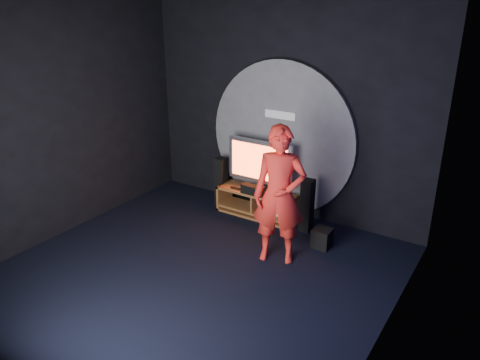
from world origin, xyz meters
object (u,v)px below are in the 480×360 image
tower_speaker_left (221,181)px  tower_speaker_right (307,206)px  player (279,196)px  tv (260,163)px  subwoofer (322,238)px  media_console (257,205)px

tower_speaker_left → tower_speaker_right: bearing=-3.7°
tower_speaker_left → player: player is taller
tv → tower_speaker_right: bearing=-7.2°
tower_speaker_right → subwoofer: bearing=-39.6°
media_console → tower_speaker_right: 0.97m
tv → tower_speaker_left: bearing=-179.3°
tower_speaker_right → subwoofer: 0.62m
tower_speaker_left → player: size_ratio=0.44×
tv → tower_speaker_right: (0.95, -0.12, -0.49)m
media_console → tower_speaker_left: bearing=175.8°
media_console → subwoofer: size_ratio=4.74×
media_console → player: 1.63m
media_console → tv: bearing=96.1°
media_console → tv: size_ratio=1.18×
tower_speaker_right → player: 1.14m
player → tower_speaker_right: bearing=69.8°
media_console → player: bearing=-47.5°
tv → tower_speaker_right: 1.07m
tower_speaker_left → subwoofer: bearing=-12.1°
tv → player: bearing=-49.1°
tower_speaker_left → subwoofer: tower_speaker_left is taller
tower_speaker_right → subwoofer: size_ratio=2.99×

